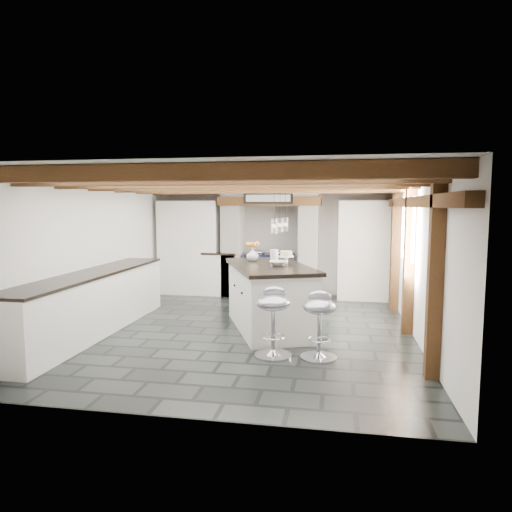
% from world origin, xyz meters
% --- Properties ---
extents(ground, '(6.00, 6.00, 0.00)m').
position_xyz_m(ground, '(0.00, 0.00, 0.00)').
color(ground, black).
rests_on(ground, ground).
extents(room_shell, '(6.00, 6.03, 6.00)m').
position_xyz_m(room_shell, '(-0.61, 1.42, 1.07)').
color(room_shell, silver).
rests_on(room_shell, ground).
extents(range_cooker, '(1.00, 0.63, 0.99)m').
position_xyz_m(range_cooker, '(0.00, 2.68, 0.47)').
color(range_cooker, black).
rests_on(range_cooker, ground).
extents(kitchen_island, '(1.74, 2.28, 1.34)m').
position_xyz_m(kitchen_island, '(0.37, 0.10, 0.51)').
color(kitchen_island, white).
rests_on(kitchen_island, ground).
extents(bar_stool_near, '(0.46, 0.46, 0.85)m').
position_xyz_m(bar_stool_near, '(1.17, -1.16, 0.52)').
color(bar_stool_near, silver).
rests_on(bar_stool_near, ground).
extents(bar_stool_far, '(0.48, 0.48, 0.89)m').
position_xyz_m(bar_stool_far, '(0.60, -1.18, 0.55)').
color(bar_stool_far, silver).
rests_on(bar_stool_far, ground).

